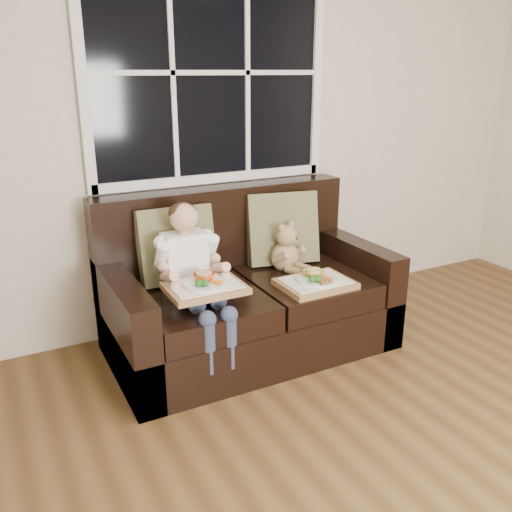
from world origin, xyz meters
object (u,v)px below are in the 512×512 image
child (191,266)px  teddy_bear (286,251)px  loveseat (245,299)px  tray_right (315,282)px  tray_left (205,286)px

child → teddy_bear: 0.70m
loveseat → child: 0.52m
teddy_bear → tray_right: bearing=-109.5°
tray_right → tray_left: bearing=177.4°
teddy_bear → child: bearing=169.4°
tray_left → loveseat: bearing=37.9°
teddy_bear → tray_right: 0.35m
tray_left → tray_right: (0.69, -0.03, -0.09)m
loveseat → tray_left: 0.56m
teddy_bear → tray_left: teddy_bear is taller
teddy_bear → tray_left: 0.75m
loveseat → tray_right: (0.30, -0.32, 0.17)m
child → teddy_bear: (0.69, 0.12, -0.05)m
loveseat → child: bearing=-163.5°
tray_left → tray_right: size_ratio=0.97×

